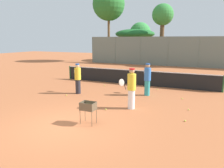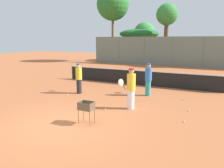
% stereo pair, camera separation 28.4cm
% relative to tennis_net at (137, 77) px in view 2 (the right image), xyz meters
% --- Properties ---
extents(ground_plane, '(80.00, 80.00, 0.00)m').
position_rel_tennis_net_xyz_m(ground_plane, '(0.00, -8.35, -0.56)').
color(ground_plane, '#B26038').
extents(tennis_net, '(11.36, 0.10, 1.07)m').
position_rel_tennis_net_xyz_m(tennis_net, '(0.00, 0.00, 0.00)').
color(tennis_net, '#26592D').
rests_on(tennis_net, ground_plane).
extents(back_fence, '(20.99, 0.08, 3.54)m').
position_rel_tennis_net_xyz_m(back_fence, '(0.00, 12.30, 1.21)').
color(back_fence, slate).
rests_on(back_fence, ground_plane).
extents(tree_0, '(4.57, 4.57, 10.36)m').
position_rel_tennis_net_xyz_m(tree_0, '(-9.05, 14.70, 7.47)').
color(tree_0, brown).
rests_on(tree_0, ground_plane).
extents(tree_1, '(2.82, 2.82, 7.82)m').
position_rel_tennis_net_xyz_m(tree_1, '(-1.50, 15.44, 5.59)').
color(tree_1, brown).
rests_on(tree_1, ground_plane).
extents(tree_2, '(3.17, 3.17, 5.72)m').
position_rel_tennis_net_xyz_m(tree_2, '(-5.24, 17.70, 3.56)').
color(tree_2, brown).
rests_on(tree_2, ground_plane).
extents(tree_3, '(5.90, 5.90, 4.73)m').
position_rel_tennis_net_xyz_m(tree_3, '(-5.97, 17.43, 3.41)').
color(tree_3, brown).
rests_on(tree_3, ground_plane).
extents(player_white_outfit, '(0.63, 0.85, 1.91)m').
position_rel_tennis_net_xyz_m(player_white_outfit, '(1.58, -5.35, 0.43)').
color(player_white_outfit, white).
rests_on(player_white_outfit, ground_plane).
extents(player_red_cap, '(0.62, 0.83, 1.85)m').
position_rel_tennis_net_xyz_m(player_red_cap, '(1.57, -2.60, 0.40)').
color(player_red_cap, teal).
rests_on(player_red_cap, ground_plane).
extents(player_yellow_shirt, '(0.78, 0.67, 1.80)m').
position_rel_tennis_net_xyz_m(player_yellow_shirt, '(-2.31, -3.90, 0.37)').
color(player_yellow_shirt, '#26262D').
rests_on(player_yellow_shirt, ground_plane).
extents(ball_cart, '(0.56, 0.41, 0.87)m').
position_rel_tennis_net_xyz_m(ball_cart, '(0.70, -7.81, 0.08)').
color(ball_cart, brown).
rests_on(ball_cart, ground_plane).
extents(tennis_ball_0, '(0.07, 0.07, 0.07)m').
position_rel_tennis_net_xyz_m(tennis_ball_0, '(-2.63, -4.64, -0.53)').
color(tennis_ball_0, '#D1E54C').
rests_on(tennis_ball_0, ground_plane).
extents(tennis_ball_1, '(0.07, 0.07, 0.07)m').
position_rel_tennis_net_xyz_m(tennis_ball_1, '(0.59, -6.04, -0.53)').
color(tennis_ball_1, '#D1E54C').
rests_on(tennis_ball_1, ground_plane).
extents(tennis_ball_2, '(0.07, 0.07, 0.07)m').
position_rel_tennis_net_xyz_m(tennis_ball_2, '(3.56, -2.63, -0.53)').
color(tennis_ball_2, '#D1E54C').
rests_on(tennis_ball_2, ground_plane).
extents(tennis_ball_3, '(0.07, 0.07, 0.07)m').
position_rel_tennis_net_xyz_m(tennis_ball_3, '(-1.80, -1.34, -0.53)').
color(tennis_ball_3, '#D1E54C').
rests_on(tennis_ball_3, ground_plane).
extents(tennis_ball_4, '(0.07, 0.07, 0.07)m').
position_rel_tennis_net_xyz_m(tennis_ball_4, '(1.83, -1.00, -0.53)').
color(tennis_ball_4, '#D1E54C').
rests_on(tennis_ball_4, ground_plane).
extents(tennis_ball_5, '(0.07, 0.07, 0.07)m').
position_rel_tennis_net_xyz_m(tennis_ball_5, '(4.07, -4.50, -0.53)').
color(tennis_ball_5, '#D1E54C').
rests_on(tennis_ball_5, ground_plane).
extents(tennis_ball_6, '(0.07, 0.07, 0.07)m').
position_rel_tennis_net_xyz_m(tennis_ball_6, '(4.09, -6.03, -0.53)').
color(tennis_ball_6, '#D1E54C').
rests_on(tennis_ball_6, ground_plane).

